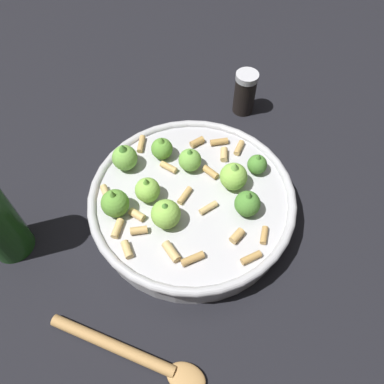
# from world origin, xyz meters

# --- Properties ---
(ground_plane) EXTENTS (2.40, 2.40, 0.00)m
(ground_plane) POSITION_xyz_m (0.00, 0.00, 0.00)
(ground_plane) COLOR black
(cooking_pan) EXTENTS (0.32, 0.32, 0.10)m
(cooking_pan) POSITION_xyz_m (-0.00, -0.00, 0.03)
(cooking_pan) COLOR #B7B7BC
(cooking_pan) RESTS_ON ground
(pepper_shaker) EXTENTS (0.04, 0.04, 0.09)m
(pepper_shaker) POSITION_xyz_m (-0.21, 0.16, 0.04)
(pepper_shaker) COLOR black
(pepper_shaker) RESTS_ON ground
(wooden_spoon) EXTENTS (0.15, 0.20, 0.02)m
(wooden_spoon) POSITION_xyz_m (0.20, -0.13, 0.01)
(wooden_spoon) COLOR #B2844C
(wooden_spoon) RESTS_ON ground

